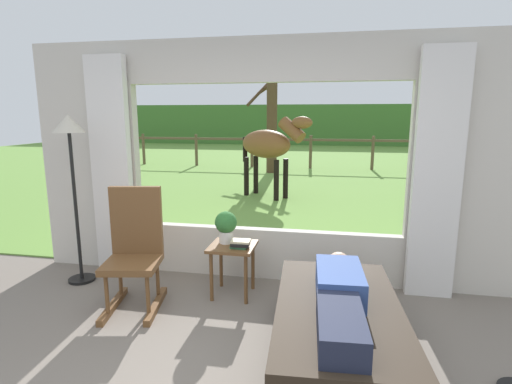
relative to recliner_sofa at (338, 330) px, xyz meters
The scene contains 15 objects.
back_wall_with_window 1.90m from the recliner_sofa, 119.70° to the left, with size 5.20×0.12×2.55m.
curtain_panel_left 2.94m from the recliner_sofa, 153.32° to the left, with size 0.44×0.10×2.40m, color silver.
curtain_panel_right 1.82m from the recliner_sofa, 54.20° to the left, with size 0.44×0.10×2.40m, color silver.
outdoor_pasture_lawn 12.31m from the recliner_sofa, 93.68° to the left, with size 36.00×21.68×0.02m, color olive.
distant_hill_ridge 22.16m from the recliner_sofa, 92.05° to the left, with size 36.00×2.00×2.40m, color #437431.
recliner_sofa is the anchor object (origin of this frame).
reclining_person 0.31m from the recliner_sofa, 90.00° to the right, with size 0.38×1.44×0.22m.
rocking_chair 1.96m from the recliner_sofa, 164.53° to the left, with size 0.58×0.76×1.12m.
side_table 1.36m from the recliner_sofa, 139.16° to the left, with size 0.44×0.44×0.52m.
potted_plant 1.52m from the recliner_sofa, 139.43° to the left, with size 0.22×0.22×0.32m.
book_stack 1.28m from the recliner_sofa, 138.53° to the left, with size 0.19×0.16×0.07m.
floor_lamp_left 3.12m from the recliner_sofa, 161.64° to the left, with size 0.32×0.32×1.78m.
horse 5.87m from the recliner_sofa, 104.11° to the left, with size 1.73×1.22×1.73m.
pasture_tree 9.75m from the recliner_sofa, 101.57° to the left, with size 1.56×1.12×3.25m.
pasture_fence_line 10.65m from the recliner_sofa, 94.26° to the left, with size 16.10×0.10×1.10m.
Camera 1 is at (0.70, -1.86, 1.77)m, focal length 27.84 mm.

